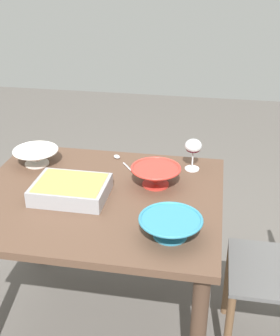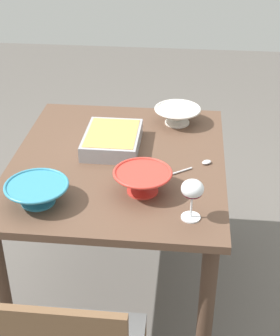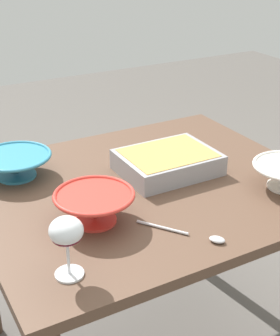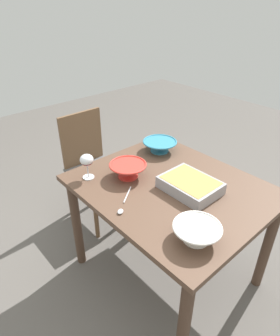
# 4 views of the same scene
# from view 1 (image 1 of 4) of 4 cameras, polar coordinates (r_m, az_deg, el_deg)

# --- Properties ---
(ground_plane) EXTENTS (8.00, 8.00, 0.00)m
(ground_plane) POSITION_cam_1_polar(r_m,az_deg,el_deg) (2.47, -4.73, -19.10)
(ground_plane) COLOR #5B5651
(dining_table) EXTENTS (1.12, 0.94, 0.77)m
(dining_table) POSITION_cam_1_polar(r_m,az_deg,el_deg) (2.05, -5.42, -6.18)
(dining_table) COLOR brown
(dining_table) RESTS_ON ground_plane
(wine_glass) EXTENTS (0.08, 0.08, 0.16)m
(wine_glass) POSITION_cam_1_polar(r_m,az_deg,el_deg) (2.17, 6.96, 2.64)
(wine_glass) COLOR white
(wine_glass) RESTS_ON dining_table
(casserole_dish) EXTENTS (0.33, 0.25, 0.07)m
(casserole_dish) POSITION_cam_1_polar(r_m,az_deg,el_deg) (1.97, -9.02, -2.70)
(casserole_dish) COLOR #99999E
(casserole_dish) RESTS_ON dining_table
(mixing_bowl) EXTENTS (0.24, 0.24, 0.09)m
(mixing_bowl) POSITION_cam_1_polar(r_m,az_deg,el_deg) (2.04, 2.07, -0.92)
(mixing_bowl) COLOR red
(mixing_bowl) RESTS_ON dining_table
(small_bowl) EXTENTS (0.25, 0.25, 0.08)m
(small_bowl) POSITION_cam_1_polar(r_m,az_deg,el_deg) (1.69, 4.00, -7.54)
(small_bowl) COLOR teal
(small_bowl) RESTS_ON dining_table
(serving_bowl) EXTENTS (0.23, 0.23, 0.08)m
(serving_bowl) POSITION_cam_1_polar(r_m,az_deg,el_deg) (2.30, -13.40, 1.57)
(serving_bowl) COLOR white
(serving_bowl) RESTS_ON dining_table
(serving_spoon) EXTENTS (0.17, 0.22, 0.01)m
(serving_spoon) POSITION_cam_1_polar(r_m,az_deg,el_deg) (2.28, -2.39, 0.93)
(serving_spoon) COLOR silver
(serving_spoon) RESTS_ON dining_table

